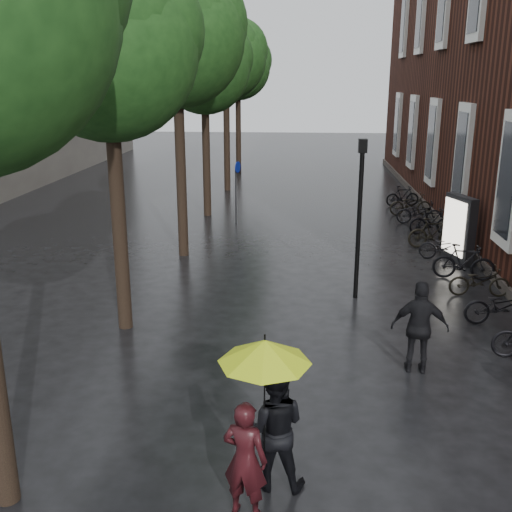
# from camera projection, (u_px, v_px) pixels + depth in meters

# --- Properties ---
(street_trees) EXTENTS (4.33, 34.03, 8.91)m
(street_trees) POSITION_uv_depth(u_px,v_px,m) (191.00, 56.00, 20.71)
(street_trees) COLOR black
(street_trees) RESTS_ON ground
(person_burgundy) EXTENTS (0.69, 0.54, 1.66)m
(person_burgundy) POSITION_uv_depth(u_px,v_px,m) (245.00, 460.00, 7.76)
(person_burgundy) COLOR black
(person_burgundy) RESTS_ON ground
(person_black) EXTENTS (0.93, 0.74, 1.85)m
(person_black) POSITION_uv_depth(u_px,v_px,m) (274.00, 427.00, 8.32)
(person_black) COLOR black
(person_black) RESTS_ON ground
(lime_umbrella) EXTENTS (1.24, 1.24, 1.82)m
(lime_umbrella) POSITION_uv_depth(u_px,v_px,m) (265.00, 351.00, 7.72)
(lime_umbrella) COLOR black
(lime_umbrella) RESTS_ON ground
(pedestrian_walking) EXTENTS (1.14, 0.56, 1.88)m
(pedestrian_walking) POSITION_uv_depth(u_px,v_px,m) (420.00, 327.00, 11.62)
(pedestrian_walking) COLOR black
(pedestrian_walking) RESTS_ON ground
(parked_bicycles) EXTENTS (2.06, 17.58, 1.05)m
(parked_bicycles) POSITION_uv_depth(u_px,v_px,m) (447.00, 244.00, 19.17)
(parked_bicycles) COLOR black
(parked_bicycles) RESTS_ON ground
(ad_lightbox) EXTENTS (0.32, 1.40, 2.11)m
(ad_lightbox) POSITION_uv_depth(u_px,v_px,m) (459.00, 229.00, 18.75)
(ad_lightbox) COLOR black
(ad_lightbox) RESTS_ON ground
(lamp_post) EXTENTS (0.21, 0.21, 4.16)m
(lamp_post) POSITION_uv_depth(u_px,v_px,m) (360.00, 204.00, 15.16)
(lamp_post) COLOR black
(lamp_post) RESTS_ON ground
(cycle_sign) EXTENTS (0.13, 0.45, 2.46)m
(cycle_sign) POSITION_uv_depth(u_px,v_px,m) (237.00, 182.00, 23.69)
(cycle_sign) COLOR #262628
(cycle_sign) RESTS_ON ground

